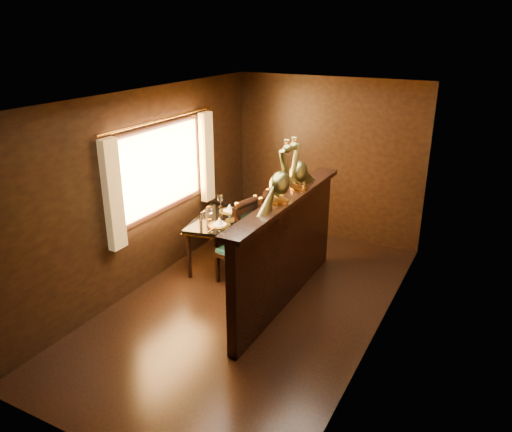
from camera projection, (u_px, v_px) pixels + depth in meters
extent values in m
plane|color=black|center=(251.00, 306.00, 6.08)|extent=(5.00, 5.00, 0.00)
cube|color=black|center=(327.00, 160.00, 7.69)|extent=(3.00, 0.04, 2.50)
cube|color=black|center=(84.00, 317.00, 3.56)|extent=(3.00, 0.04, 2.50)
cube|color=black|center=(145.00, 190.00, 6.28)|extent=(0.04, 5.00, 2.50)
cube|color=black|center=(382.00, 234.00, 4.98)|extent=(0.04, 5.00, 2.50)
cube|color=beige|center=(250.00, 97.00, 5.18)|extent=(3.00, 5.00, 0.04)
cube|color=#FFC672|center=(159.00, 169.00, 6.45)|extent=(0.01, 1.70, 1.05)
cube|color=gold|center=(113.00, 195.00, 5.63)|extent=(0.10, 0.22, 1.30)
cube|color=gold|center=(207.00, 157.00, 7.23)|extent=(0.10, 0.22, 1.30)
cylinder|color=gold|center=(161.00, 120.00, 6.19)|extent=(0.03, 2.20, 0.03)
cube|color=black|center=(286.00, 253.00, 5.95)|extent=(0.12, 2.60, 1.30)
cube|color=#313518|center=(281.00, 248.00, 5.96)|extent=(0.02, 2.20, 0.95)
cube|color=black|center=(287.00, 199.00, 5.70)|extent=(0.26, 2.70, 0.06)
cube|color=black|center=(222.00, 219.00, 6.91)|extent=(0.93, 1.29, 0.04)
cube|color=gold|center=(222.00, 221.00, 6.92)|extent=(0.96, 1.31, 0.02)
cylinder|color=black|center=(189.00, 256.00, 6.64)|extent=(0.06, 0.06, 0.64)
cylinder|color=black|center=(230.00, 261.00, 6.50)|extent=(0.06, 0.06, 0.64)
cylinder|color=black|center=(215.00, 227.00, 7.58)|extent=(0.06, 0.06, 0.64)
cylinder|color=black|center=(252.00, 231.00, 7.44)|extent=(0.06, 0.06, 0.64)
cylinder|color=gold|center=(219.00, 225.00, 6.65)|extent=(0.30, 0.30, 0.01)
cone|color=silver|center=(219.00, 221.00, 6.63)|extent=(0.11, 0.11, 0.10)
cylinder|color=gold|center=(230.00, 211.00, 7.15)|extent=(0.30, 0.30, 0.01)
cone|color=silver|center=(230.00, 207.00, 7.13)|extent=(0.11, 0.11, 0.10)
cylinder|color=silver|center=(201.00, 215.00, 6.94)|extent=(0.03, 0.03, 0.06)
cylinder|color=silver|center=(204.00, 213.00, 6.99)|extent=(0.03, 0.03, 0.06)
cube|color=black|center=(236.00, 253.00, 6.52)|extent=(0.50, 0.50, 0.06)
cube|color=#165166|center=(236.00, 250.00, 6.51)|extent=(0.45, 0.45, 0.05)
cube|color=#165166|center=(247.00, 231.00, 6.29)|extent=(0.09, 0.33, 0.55)
cube|color=black|center=(217.00, 269.00, 6.57)|extent=(0.05, 0.05, 0.38)
cube|color=black|center=(238.00, 277.00, 6.37)|extent=(0.05, 0.05, 0.38)
cube|color=black|center=(235.00, 260.00, 6.83)|extent=(0.05, 0.05, 0.38)
cube|color=black|center=(255.00, 267.00, 6.63)|extent=(0.05, 0.05, 0.38)
sphere|color=gold|center=(237.00, 204.00, 6.01)|extent=(0.06, 0.06, 0.06)
sphere|color=gold|center=(255.00, 197.00, 6.27)|extent=(0.06, 0.06, 0.06)
cube|color=black|center=(251.00, 249.00, 6.60)|extent=(0.52, 0.52, 0.06)
cube|color=#165166|center=(251.00, 246.00, 6.59)|extent=(0.47, 0.47, 0.05)
cube|color=#165166|center=(265.00, 225.00, 6.43)|extent=(0.11, 0.34, 0.56)
cube|color=black|center=(234.00, 269.00, 6.57)|extent=(0.05, 0.05, 0.39)
cube|color=black|center=(260.00, 272.00, 6.48)|extent=(0.05, 0.05, 0.39)
cube|color=black|center=(242.00, 257.00, 6.89)|extent=(0.05, 0.05, 0.39)
cube|color=black|center=(267.00, 260.00, 6.80)|extent=(0.05, 0.05, 0.39)
sphere|color=gold|center=(261.00, 199.00, 6.12)|extent=(0.07, 0.07, 0.07)
sphere|color=gold|center=(268.00, 190.00, 6.44)|extent=(0.07, 0.07, 0.07)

